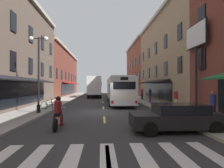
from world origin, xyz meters
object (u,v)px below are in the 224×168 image
Objects in this scene: bicycle_near at (50,105)px; pedestrian_rear at (150,95)px; transit_bus at (119,90)px; pedestrian_mid at (142,94)px; box_truck at (95,87)px; sedan_mid at (177,117)px; bicycle_mid at (54,103)px; sedan_near at (95,92)px; billboard_sign at (196,45)px; pedestrian_near at (176,98)px; street_lamp_twin at (39,71)px; pedestrian_far at (213,105)px; motorcycle_rider at (58,115)px.

bicycle_near is 11.93m from pedestrian_rear.
pedestrian_mid is (4.02, 5.02, -0.68)m from transit_bus.
box_truck reaches higher than sedan_mid.
transit_bus is 8.16m from bicycle_mid.
sedan_near is 16.77m from pedestrian_mid.
billboard_sign is 5.21m from pedestrian_near.
street_lamp_twin is at bearing 19.67° from pedestrian_rear.
billboard_sign is 4.06× the size of bicycle_near.
street_lamp_twin is (-11.39, 3.75, 2.29)m from pedestrian_far.
transit_bus reaches higher than sedan_near.
bicycle_mid is (-3.45, -16.09, -1.47)m from box_truck.
sedan_mid is 5.90m from motorcycle_rider.
billboard_sign is 1.17× the size of street_lamp_twin.
box_truck is 1.36× the size of street_lamp_twin.
pedestrian_mid is 0.29× the size of street_lamp_twin.
motorcycle_rider is 15.11m from pedestrian_rear.
box_truck is 26.37m from sedan_mid.
billboard_sign is at bearing 104.04° from pedestrian_near.
transit_bus is at bearing -24.93° from pedestrian_rear.
bicycle_near is 0.95× the size of pedestrian_far.
motorcycle_rider is (-4.34, -13.26, -0.98)m from transit_bus.
bicycle_mid is (-2.42, 8.85, -0.21)m from motorcycle_rider.
transit_bus is at bearing -79.80° from sedan_near.
sedan_mid is (4.80, -25.90, -1.29)m from box_truck.
box_truck is at bearing -76.88° from pedestrian_rear.
pedestrian_near reaches higher than sedan_mid.
box_truck is 18.40m from bicycle_near.
pedestrian_rear is 13.51m from street_lamp_twin.
pedestrian_mid is at bearing -109.46° from pedestrian_rear.
pedestrian_mid is (2.53, 19.24, 0.33)m from sedan_mid.
bicycle_near is 0.95× the size of pedestrian_near.
pedestrian_rear is (10.39, 5.84, 0.58)m from bicycle_near.
pedestrian_near is (8.04, -17.79, -0.90)m from box_truck.
motorcycle_rider is 20.10m from pedestrian_mid.
transit_bus reaches higher than bicycle_mid.
sedan_near is 24.58m from bicycle_mid.
street_lamp_twin is (-2.55, 4.78, 2.63)m from motorcycle_rider.
billboard_sign reaches higher than pedestrian_rear.
street_lamp_twin reaches higher than bicycle_mid.
sedan_mid is at bearing -79.50° from box_truck.
sedan_near is 0.78× the size of street_lamp_twin.
pedestrian_near is at bearing -72.30° from sedan_near.
pedestrian_rear is at bearing -127.82° from pedestrian_far.
pedestrian_mid is at bearing -63.02° from sedan_near.
street_lamp_twin reaches higher than motorcycle_rider.
bicycle_near is at bearing 82.36° from street_lamp_twin.
pedestrian_mid is 5.55m from pedestrian_rear.
pedestrian_mid reaches higher than motorcycle_rider.
transit_bus is (-5.12, 9.05, -3.67)m from billboard_sign.
box_truck is 19.54m from pedestrian_near.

